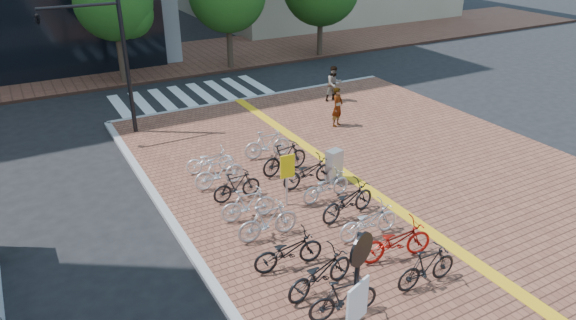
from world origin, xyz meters
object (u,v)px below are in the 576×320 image
bike_0 (343,298)px  notice_sign (357,294)px  pedestrian_b (334,84)px  yellow_sign (287,171)px  bike_4 (248,204)px  bike_2 (288,251)px  bike_6 (219,172)px  bike_13 (308,172)px  traffic_light_pole (87,40)px  bike_8 (427,267)px  pedestrian_a (337,107)px  bike_11 (348,201)px  bike_10 (368,221)px  utility_box (334,166)px  bike_1 (320,273)px  bike_7 (210,160)px  bike_9 (396,241)px  bike_3 (268,221)px  bike_14 (285,158)px  bike_5 (237,186)px  bike_12 (326,186)px  bike_15 (267,144)px

bike_0 → notice_sign: 2.37m
pedestrian_b → yellow_sign: size_ratio=0.99×
bike_4 → bike_2: bearing=-174.7°
bike_6 → bike_13: size_ratio=0.93×
bike_13 → traffic_light_pole: size_ratio=0.33×
traffic_light_pole → bike_8: bearing=-69.5°
pedestrian_b → pedestrian_a: bearing=-115.4°
bike_2 → pedestrian_b: 12.77m
bike_4 → bike_11: bike_11 is taller
bike_4 → bike_10: bearing=-126.8°
bike_2 → pedestrian_a: 9.64m
pedestrian_a → utility_box: bearing=-151.4°
bike_4 → utility_box: utility_box is taller
bike_1 → pedestrian_b: pedestrian_b is taller
bike_7 → notice_sign: bearing=-175.3°
traffic_light_pole → bike_10: bearing=-65.4°
bike_9 → pedestrian_a: 9.09m
bike_1 → bike_8: size_ratio=1.13×
bike_3 → bike_14: (2.26, 3.18, 0.02)m
bike_13 → bike_11: bearing=180.0°
bike_1 → bike_9: bike_9 is taller
bike_2 → bike_7: bearing=3.1°
bike_7 → pedestrian_a: size_ratio=1.01×
bike_5 → bike_9: 5.18m
bike_4 → bike_7: size_ratio=0.98×
bike_7 → notice_sign: size_ratio=0.49×
bike_1 → bike_12: bike_1 is taller
bike_7 → traffic_light_pole: 6.46m
bike_0 → bike_6: (-0.07, 6.76, 0.02)m
bike_3 → pedestrian_a: 8.55m
bike_0 → pedestrian_a: (6.15, 9.32, 0.32)m
bike_12 → bike_15: (-0.18, 3.52, 0.06)m
pedestrian_b → traffic_light_pole: traffic_light_pole is taller
bike_6 → bike_8: 7.24m
bike_2 → utility_box: (3.51, 3.26, 0.06)m
bike_9 → bike_12: (0.12, 3.37, -0.06)m
bike_8 → bike_3: bearing=34.8°
yellow_sign → bike_1: bearing=-108.2°
notice_sign → bike_4: bearing=82.8°
bike_13 → yellow_sign: 1.57m
bike_7 → bike_15: (2.21, 0.10, 0.09)m
bike_7 → utility_box: (3.27, -2.54, 0.11)m
bike_9 → bike_3: bearing=55.4°
bike_11 → pedestrian_a: size_ratio=1.19×
bike_14 → utility_box: size_ratio=1.67×
bike_12 → notice_sign: notice_sign is taller
bike_9 → pedestrian_a: (3.82, 8.25, 0.30)m
pedestrian_a → traffic_light_pole: bearing=132.3°
bike_6 → bike_8: (2.35, -6.84, -0.00)m
bike_1 → bike_4: 3.61m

